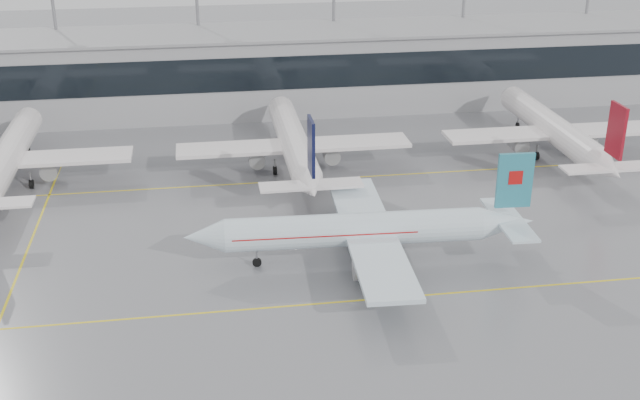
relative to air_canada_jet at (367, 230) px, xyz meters
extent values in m
plane|color=slate|center=(-4.03, -7.57, -3.42)|extent=(320.00, 320.00, 0.00)
cube|color=yellow|center=(-4.03, -7.57, -3.41)|extent=(120.00, 0.25, 0.01)
cube|color=yellow|center=(-4.03, 22.43, -3.41)|extent=(120.00, 0.25, 0.01)
cube|color=yellow|center=(-34.03, 7.43, -3.41)|extent=(0.25, 60.00, 0.01)
cube|color=#98989C|center=(-4.03, 54.43, 2.58)|extent=(180.00, 15.00, 12.00)
cube|color=black|center=(-4.03, 46.88, 4.08)|extent=(180.00, 0.20, 5.00)
cube|color=gray|center=(-4.03, 54.43, 8.78)|extent=(182.00, 16.00, 0.40)
cylinder|color=gray|center=(-37.03, 60.43, 7.58)|extent=(0.50, 0.50, 22.00)
cylinder|color=gray|center=(-15.03, 60.43, 7.58)|extent=(0.50, 0.50, 22.00)
cylinder|color=gray|center=(6.97, 60.43, 7.58)|extent=(0.50, 0.50, 22.00)
cylinder|color=gray|center=(28.97, 60.43, 7.58)|extent=(0.50, 0.50, 22.00)
cylinder|color=gray|center=(50.97, 60.43, 7.58)|extent=(0.50, 0.50, 22.00)
cylinder|color=white|center=(-1.30, 0.06, 0.10)|extent=(25.43, 4.40, 3.32)
cone|color=white|center=(-15.94, 0.68, 0.10)|extent=(4.14, 3.49, 3.32)
cone|color=white|center=(14.14, -0.61, 0.10)|extent=(5.74, 3.56, 3.32)
cube|color=white|center=(0.20, -0.01, -0.30)|extent=(6.17, 27.60, 0.45)
cube|color=white|center=(14.34, -0.61, 0.40)|extent=(3.25, 10.65, 0.25)
cube|color=teal|center=(14.54, -0.62, 4.59)|extent=(3.61, 0.50, 5.66)
cylinder|color=#98989A|center=(-0.51, -4.78, -1.80)|extent=(3.69, 2.25, 2.10)
cylinder|color=#98989A|center=(-0.09, 4.81, -1.80)|extent=(3.69, 2.25, 2.10)
cylinder|color=gray|center=(-10.94, 0.47, -2.26)|extent=(0.20, 0.20, 1.41)
cylinder|color=black|center=(-10.94, 0.47, -2.97)|extent=(0.91, 0.34, 0.90)
cylinder|color=gray|center=(1.09, -2.65, -2.16)|extent=(0.24, 0.24, 1.41)
cylinder|color=black|center=(1.09, -2.65, -2.87)|extent=(1.12, 0.50, 1.10)
cylinder|color=gray|center=(1.31, 2.55, -2.16)|extent=(0.24, 0.24, 1.41)
cylinder|color=black|center=(1.31, 2.55, -2.87)|extent=(1.12, 0.50, 1.10)
cube|color=#B70F0F|center=(14.54, -0.62, 4.96)|extent=(1.42, 0.51, 1.40)
cube|color=#B70F0F|center=(-4.30, 0.18, 0.30)|extent=(18.13, 4.12, 0.12)
cylinder|color=white|center=(-39.03, 27.43, 0.38)|extent=(3.59, 27.36, 3.59)
cone|color=white|center=(-39.03, 43.11, 0.38)|extent=(3.59, 4.00, 3.59)
cube|color=white|center=(-39.03, 25.93, -0.02)|extent=(29.64, 5.00, 0.45)
cylinder|color=#98989A|center=(-34.23, 26.43, -1.52)|extent=(2.10, 3.60, 2.10)
cylinder|color=gray|center=(-39.03, 38.11, -2.19)|extent=(0.20, 0.20, 1.56)
cylinder|color=black|center=(-39.03, 38.11, -2.97)|extent=(0.30, 0.90, 0.90)
cylinder|color=gray|center=(-36.43, 24.93, -2.09)|extent=(0.24, 0.24, 1.56)
cylinder|color=black|center=(-36.43, 24.93, -2.87)|extent=(0.45, 1.10, 1.10)
cylinder|color=white|center=(-4.03, 27.43, 0.38)|extent=(3.59, 27.36, 3.59)
cone|color=white|center=(-4.03, 43.11, 0.38)|extent=(3.59, 4.00, 3.59)
cone|color=white|center=(-4.03, 10.95, 0.38)|extent=(3.59, 5.60, 3.59)
cube|color=white|center=(-4.03, 25.93, -0.02)|extent=(29.64, 5.00, 0.45)
cube|color=white|center=(-4.03, 10.75, 0.68)|extent=(11.40, 2.80, 0.25)
cube|color=black|center=(-4.03, 10.55, 5.24)|extent=(0.35, 3.60, 6.12)
cylinder|color=#98989A|center=(-8.83, 26.43, -1.52)|extent=(2.10, 3.60, 2.10)
cylinder|color=#98989A|center=(0.77, 26.43, -1.52)|extent=(2.10, 3.60, 2.10)
cylinder|color=gray|center=(-4.03, 38.11, -2.19)|extent=(0.20, 0.20, 1.56)
cylinder|color=black|center=(-4.03, 38.11, -2.97)|extent=(0.30, 0.90, 0.90)
cylinder|color=gray|center=(-6.63, 24.93, -2.09)|extent=(0.24, 0.24, 1.56)
cylinder|color=black|center=(-6.63, 24.93, -2.87)|extent=(0.45, 1.10, 1.10)
cylinder|color=gray|center=(-1.43, 24.93, -2.09)|extent=(0.24, 0.24, 1.56)
cylinder|color=black|center=(-1.43, 24.93, -2.87)|extent=(0.45, 1.10, 1.10)
cylinder|color=white|center=(30.97, 27.43, 0.38)|extent=(3.59, 27.36, 3.59)
cone|color=white|center=(30.97, 43.11, 0.38)|extent=(3.59, 4.00, 3.59)
cone|color=white|center=(30.97, 10.95, 0.38)|extent=(3.59, 5.60, 3.59)
cube|color=white|center=(30.97, 25.93, -0.02)|extent=(29.64, 5.00, 0.45)
cube|color=white|center=(30.97, 10.75, 0.68)|extent=(11.40, 2.80, 0.25)
cube|color=maroon|center=(30.97, 10.55, 5.24)|extent=(0.35, 3.60, 6.12)
cylinder|color=#98989A|center=(26.17, 26.43, -1.52)|extent=(2.10, 3.60, 2.10)
cylinder|color=#98989A|center=(35.77, 26.43, -1.52)|extent=(2.10, 3.60, 2.10)
cylinder|color=gray|center=(30.97, 38.11, -2.19)|extent=(0.20, 0.20, 1.56)
cylinder|color=black|center=(30.97, 38.11, -2.97)|extent=(0.30, 0.90, 0.90)
cylinder|color=gray|center=(28.37, 24.93, -2.09)|extent=(0.24, 0.24, 1.56)
cylinder|color=black|center=(28.37, 24.93, -2.87)|extent=(0.45, 1.10, 1.10)
cylinder|color=gray|center=(33.57, 24.93, -2.09)|extent=(0.24, 0.24, 1.56)
cylinder|color=black|center=(33.57, 24.93, -2.87)|extent=(0.45, 1.10, 1.10)
camera|label=1|loc=(-15.60, -69.74, 33.91)|focal=45.00mm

